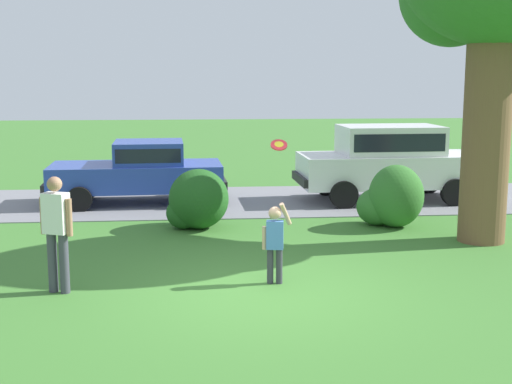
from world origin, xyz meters
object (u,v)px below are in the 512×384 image
at_px(parked_sedan, 140,170).
at_px(adult_onlooker, 57,228).
at_px(child_thrower, 275,238).
at_px(frisbee, 279,145).
at_px(parked_suv, 389,159).

bearing_deg(parked_sedan, adult_onlooker, -95.18).
distance_m(parked_sedan, adult_onlooker, 7.23).
relative_size(child_thrower, adult_onlooker, 0.74).
relative_size(parked_sedan, child_thrower, 3.48).
height_order(parked_sedan, adult_onlooker, adult_onlooker).
bearing_deg(adult_onlooker, frisbee, 20.49).
distance_m(parked_sedan, parked_suv, 6.28).
distance_m(parked_suv, child_thrower, 7.78).
xyz_separation_m(child_thrower, frisbee, (0.19, 1.10, 1.32)).
bearing_deg(parked_suv, parked_sedan, 178.42).
xyz_separation_m(parked_sedan, child_thrower, (2.59, -7.02, -0.13)).
height_order(parked_suv, adult_onlooker, parked_suv).
xyz_separation_m(parked_suv, child_thrower, (-3.68, -6.85, -0.36)).
bearing_deg(parked_suv, child_thrower, -118.28).
bearing_deg(child_thrower, frisbee, 80.46).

